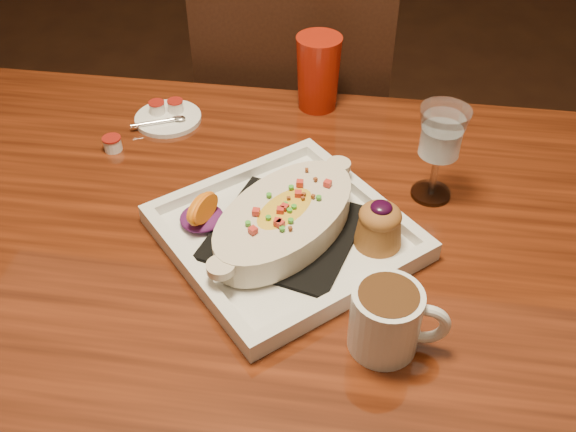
# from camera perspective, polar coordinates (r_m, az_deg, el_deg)

# --- Properties ---
(table) EXTENTS (1.50, 0.90, 0.75)m
(table) POSITION_cam_1_polar(r_m,az_deg,el_deg) (0.99, -4.03, -6.85)
(table) COLOR maroon
(table) RESTS_ON floor
(chair_far) EXTENTS (0.42, 0.42, 0.93)m
(chair_far) POSITION_cam_1_polar(r_m,az_deg,el_deg) (1.56, 0.86, 6.72)
(chair_far) COLOR black
(chair_far) RESTS_ON floor
(plate) EXTENTS (0.44, 0.44, 0.08)m
(plate) POSITION_cam_1_polar(r_m,az_deg,el_deg) (0.91, 0.21, -0.78)
(plate) COLOR white
(plate) RESTS_ON table
(coffee_mug) EXTENTS (0.12, 0.09, 0.09)m
(coffee_mug) POSITION_cam_1_polar(r_m,az_deg,el_deg) (0.78, 8.89, -8.94)
(coffee_mug) COLOR white
(coffee_mug) RESTS_ON table
(goblet) EXTENTS (0.07, 0.07, 0.16)m
(goblet) POSITION_cam_1_polar(r_m,az_deg,el_deg) (0.97, 13.45, 6.78)
(goblet) COLOR silver
(goblet) RESTS_ON table
(saucer) EXTENTS (0.12, 0.12, 0.08)m
(saucer) POSITION_cam_1_polar(r_m,az_deg,el_deg) (1.20, -10.72, 8.71)
(saucer) COLOR white
(saucer) RESTS_ON table
(creamer_loose) EXTENTS (0.03, 0.03, 0.03)m
(creamer_loose) POSITION_cam_1_polar(r_m,az_deg,el_deg) (1.14, -15.34, 6.23)
(creamer_loose) COLOR silver
(creamer_loose) RESTS_ON table
(red_tumbler) EXTENTS (0.08, 0.08, 0.14)m
(red_tumbler) POSITION_cam_1_polar(r_m,az_deg,el_deg) (1.20, 2.70, 12.59)
(red_tumbler) COLOR #A01B0B
(red_tumbler) RESTS_ON table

